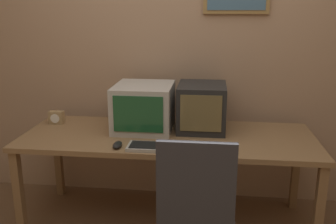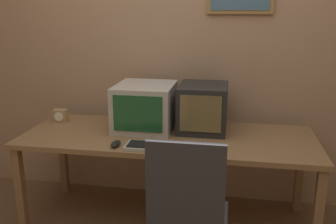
{
  "view_description": "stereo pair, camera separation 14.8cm",
  "coord_description": "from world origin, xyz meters",
  "px_view_note": "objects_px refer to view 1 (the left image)",
  "views": [
    {
      "loc": [
        0.3,
        -1.67,
        1.59
      ],
      "look_at": [
        0.0,
        0.87,
        0.88
      ],
      "focal_mm": 40.0,
      "sensor_mm": 36.0,
      "label": 1
    },
    {
      "loc": [
        0.44,
        -1.65,
        1.59
      ],
      "look_at": [
        0.0,
        0.87,
        0.88
      ],
      "focal_mm": 40.0,
      "sensor_mm": 36.0,
      "label": 2
    }
  ],
  "objects_px": {
    "monitor_left": "(144,107)",
    "keyboard_main": "(160,147)",
    "monitor_right": "(202,107)",
    "mouse_far_corner": "(117,145)",
    "mouse_near_keyboard": "(205,147)",
    "desk_clock": "(56,117)"
  },
  "relations": [
    {
      "from": "mouse_near_keyboard",
      "to": "monitor_left",
      "type": "bearing_deg",
      "value": 139.39
    },
    {
      "from": "monitor_left",
      "to": "mouse_far_corner",
      "type": "bearing_deg",
      "value": -103.96
    },
    {
      "from": "monitor_right",
      "to": "mouse_far_corner",
      "type": "distance_m",
      "value": 0.72
    },
    {
      "from": "monitor_left",
      "to": "mouse_near_keyboard",
      "type": "height_order",
      "value": "monitor_left"
    },
    {
      "from": "monitor_right",
      "to": "mouse_far_corner",
      "type": "height_order",
      "value": "monitor_right"
    },
    {
      "from": "mouse_far_corner",
      "to": "keyboard_main",
      "type": "bearing_deg",
      "value": 0.71
    },
    {
      "from": "desk_clock",
      "to": "mouse_near_keyboard",
      "type": "bearing_deg",
      "value": -20.57
    },
    {
      "from": "monitor_left",
      "to": "monitor_right",
      "type": "distance_m",
      "value": 0.43
    },
    {
      "from": "desk_clock",
      "to": "mouse_far_corner",
      "type": "bearing_deg",
      "value": -37.16
    },
    {
      "from": "monitor_right",
      "to": "mouse_near_keyboard",
      "type": "bearing_deg",
      "value": -85.11
    },
    {
      "from": "monitor_left",
      "to": "desk_clock",
      "type": "bearing_deg",
      "value": 176.68
    },
    {
      "from": "keyboard_main",
      "to": "monitor_right",
      "type": "bearing_deg",
      "value": 60.77
    },
    {
      "from": "monitor_right",
      "to": "keyboard_main",
      "type": "relative_size",
      "value": 0.99
    },
    {
      "from": "monitor_right",
      "to": "mouse_far_corner",
      "type": "xyz_separation_m",
      "value": [
        -0.54,
        -0.46,
        -0.15
      ]
    },
    {
      "from": "monitor_left",
      "to": "mouse_far_corner",
      "type": "relative_size",
      "value": 3.98
    },
    {
      "from": "keyboard_main",
      "to": "mouse_near_keyboard",
      "type": "distance_m",
      "value": 0.29
    },
    {
      "from": "monitor_left",
      "to": "monitor_right",
      "type": "height_order",
      "value": "monitor_right"
    },
    {
      "from": "monitor_right",
      "to": "keyboard_main",
      "type": "distance_m",
      "value": 0.54
    },
    {
      "from": "mouse_far_corner",
      "to": "desk_clock",
      "type": "xyz_separation_m",
      "value": [
        -0.61,
        0.46,
        0.03
      ]
    },
    {
      "from": "monitor_left",
      "to": "keyboard_main",
      "type": "bearing_deg",
      "value": -67.0
    },
    {
      "from": "desk_clock",
      "to": "keyboard_main",
      "type": "bearing_deg",
      "value": -27.23
    },
    {
      "from": "monitor_left",
      "to": "monitor_right",
      "type": "relative_size",
      "value": 1.13
    }
  ]
}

